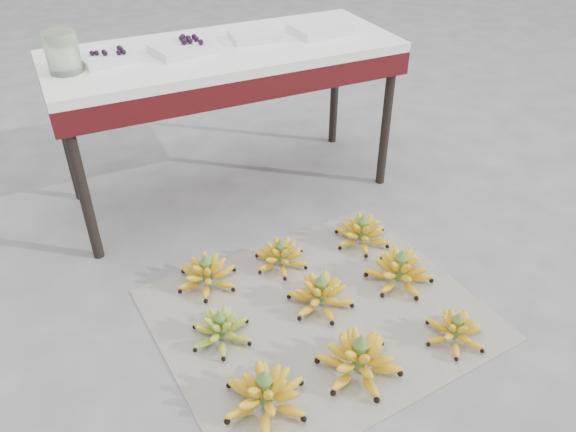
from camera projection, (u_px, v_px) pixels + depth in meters
name	position (u px, v px, depth m)	size (l,w,h in m)	color
ground	(306.00, 305.00, 2.33)	(60.00, 60.00, 0.00)	#606062
newspaper_mat	(319.00, 314.00, 2.28)	(1.25, 1.05, 0.01)	silver
bunch_front_left	(265.00, 394.00, 1.89)	(0.31, 0.31, 0.18)	yellow
bunch_front_center	(359.00, 359.00, 2.01)	(0.32, 0.32, 0.19)	yellow
bunch_front_right	(455.00, 330.00, 2.14)	(0.25, 0.25, 0.14)	yellow
bunch_mid_left	(221.00, 329.00, 2.14)	(0.30, 0.30, 0.15)	#8AAA33
bunch_mid_center	(320.00, 295.00, 2.29)	(0.34, 0.34, 0.16)	yellow
bunch_mid_right	(400.00, 271.00, 2.41)	(0.33, 0.33, 0.17)	yellow
bunch_back_left	(207.00, 274.00, 2.40)	(0.31, 0.31, 0.16)	yellow
bunch_back_center	(281.00, 256.00, 2.51)	(0.29, 0.29, 0.15)	yellow
bunch_back_right	(362.00, 233.00, 2.64)	(0.28, 0.28, 0.16)	yellow
vendor_table	(225.00, 65.00, 2.67)	(1.64, 0.66, 0.79)	black
tray_far_left	(108.00, 58.00, 2.43)	(0.26, 0.21, 0.06)	silver
tray_left	(183.00, 48.00, 2.53)	(0.30, 0.24, 0.07)	silver
tray_right	(254.00, 36.00, 2.68)	(0.23, 0.18, 0.04)	silver
tray_far_right	(320.00, 29.00, 2.76)	(0.30, 0.23, 0.04)	silver
glass_jar	(62.00, 52.00, 2.30)	(0.14, 0.14, 0.17)	beige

